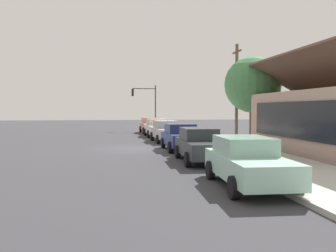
{
  "coord_description": "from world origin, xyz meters",
  "views": [
    {
      "loc": [
        23.44,
        -1.44,
        2.52
      ],
      "look_at": [
        -0.74,
        2.25,
        1.38
      ],
      "focal_mm": 40.0,
      "sensor_mm": 36.0,
      "label": 1
    }
  ],
  "objects_px": {
    "shade_tree": "(253,85)",
    "utility_pole_wooden": "(237,90)",
    "car_ivory": "(157,128)",
    "car_navy": "(181,137)",
    "traffic_light_main": "(146,100)",
    "fire_hydrant_red": "(171,130)",
    "car_coral": "(151,125)",
    "car_seafoam": "(247,162)",
    "car_silver": "(166,131)",
    "car_charcoal": "(200,145)"
  },
  "relations": [
    {
      "from": "car_seafoam",
      "to": "traffic_light_main",
      "type": "distance_m",
      "value": 31.32
    },
    {
      "from": "car_coral",
      "to": "car_navy",
      "type": "bearing_deg",
      "value": -1.68
    },
    {
      "from": "car_navy",
      "to": "traffic_light_main",
      "type": "bearing_deg",
      "value": 179.67
    },
    {
      "from": "car_navy",
      "to": "car_charcoal",
      "type": "bearing_deg",
      "value": -1.4
    },
    {
      "from": "car_charcoal",
      "to": "shade_tree",
      "type": "xyz_separation_m",
      "value": [
        -9.18,
        6.18,
        3.46
      ]
    },
    {
      "from": "car_coral",
      "to": "car_navy",
      "type": "height_order",
      "value": "same"
    },
    {
      "from": "fire_hydrant_red",
      "to": "utility_pole_wooden",
      "type": "bearing_deg",
      "value": 28.16
    },
    {
      "from": "utility_pole_wooden",
      "to": "car_coral",
      "type": "bearing_deg",
      "value": -152.1
    },
    {
      "from": "car_seafoam",
      "to": "fire_hydrant_red",
      "type": "height_order",
      "value": "car_seafoam"
    },
    {
      "from": "shade_tree",
      "to": "utility_pole_wooden",
      "type": "height_order",
      "value": "utility_pole_wooden"
    },
    {
      "from": "traffic_light_main",
      "to": "fire_hydrant_red",
      "type": "relative_size",
      "value": 7.32
    },
    {
      "from": "car_seafoam",
      "to": "fire_hydrant_red",
      "type": "bearing_deg",
      "value": 179.38
    },
    {
      "from": "shade_tree",
      "to": "car_coral",
      "type": "bearing_deg",
      "value": -152.39
    },
    {
      "from": "car_seafoam",
      "to": "utility_pole_wooden",
      "type": "relative_size",
      "value": 0.65
    },
    {
      "from": "car_silver",
      "to": "fire_hydrant_red",
      "type": "relative_size",
      "value": 6.71
    },
    {
      "from": "car_silver",
      "to": "car_charcoal",
      "type": "height_order",
      "value": "same"
    },
    {
      "from": "car_silver",
      "to": "car_navy",
      "type": "xyz_separation_m",
      "value": [
        5.76,
        0.06,
        -0.0
      ]
    },
    {
      "from": "shade_tree",
      "to": "car_charcoal",
      "type": "bearing_deg",
      "value": -33.96
    },
    {
      "from": "car_seafoam",
      "to": "shade_tree",
      "type": "height_order",
      "value": "shade_tree"
    },
    {
      "from": "car_ivory",
      "to": "car_navy",
      "type": "distance_m",
      "value": 11.08
    },
    {
      "from": "car_charcoal",
      "to": "traffic_light_main",
      "type": "distance_m",
      "value": 25.56
    },
    {
      "from": "car_navy",
      "to": "car_charcoal",
      "type": "xyz_separation_m",
      "value": [
        5.05,
        -0.04,
        0.0
      ]
    },
    {
      "from": "car_charcoal",
      "to": "shade_tree",
      "type": "bearing_deg",
      "value": 147.62
    },
    {
      "from": "shade_tree",
      "to": "fire_hydrant_red",
      "type": "relative_size",
      "value": 8.97
    },
    {
      "from": "car_navy",
      "to": "traffic_light_main",
      "type": "relative_size",
      "value": 0.84
    },
    {
      "from": "car_ivory",
      "to": "traffic_light_main",
      "type": "xyz_separation_m",
      "value": [
        -9.29,
        -0.09,
        2.68
      ]
    },
    {
      "from": "car_coral",
      "to": "traffic_light_main",
      "type": "bearing_deg",
      "value": 178.98
    },
    {
      "from": "car_seafoam",
      "to": "fire_hydrant_red",
      "type": "relative_size",
      "value": 6.85
    },
    {
      "from": "car_ivory",
      "to": "car_seafoam",
      "type": "relative_size",
      "value": 0.96
    },
    {
      "from": "car_coral",
      "to": "car_navy",
      "type": "xyz_separation_m",
      "value": [
        16.16,
        0.14,
        -0.0
      ]
    },
    {
      "from": "car_seafoam",
      "to": "car_ivory",
      "type": "bearing_deg",
      "value": -176.8
    },
    {
      "from": "traffic_light_main",
      "to": "utility_pole_wooden",
      "type": "xyz_separation_m",
      "value": [
        14.74,
        5.66,
        0.44
      ]
    },
    {
      "from": "car_charcoal",
      "to": "shade_tree",
      "type": "relative_size",
      "value": 0.75
    },
    {
      "from": "car_ivory",
      "to": "traffic_light_main",
      "type": "bearing_deg",
      "value": 179.92
    },
    {
      "from": "car_coral",
      "to": "car_charcoal",
      "type": "bearing_deg",
      "value": -1.9
    },
    {
      "from": "car_charcoal",
      "to": "car_seafoam",
      "type": "bearing_deg",
      "value": 3.16
    },
    {
      "from": "shade_tree",
      "to": "utility_pole_wooden",
      "type": "bearing_deg",
      "value": -154.43
    },
    {
      "from": "car_silver",
      "to": "fire_hydrant_red",
      "type": "xyz_separation_m",
      "value": [
        -7.34,
        1.49,
        -0.32
      ]
    },
    {
      "from": "car_charcoal",
      "to": "utility_pole_wooden",
      "type": "height_order",
      "value": "utility_pole_wooden"
    },
    {
      "from": "car_coral",
      "to": "car_ivory",
      "type": "relative_size",
      "value": 0.96
    },
    {
      "from": "utility_pole_wooden",
      "to": "car_silver",
      "type": "bearing_deg",
      "value": -91.39
    },
    {
      "from": "shade_tree",
      "to": "fire_hydrant_red",
      "type": "distance_m",
      "value": 10.81
    },
    {
      "from": "car_coral",
      "to": "car_seafoam",
      "type": "height_order",
      "value": "same"
    },
    {
      "from": "car_silver",
      "to": "utility_pole_wooden",
      "type": "xyz_separation_m",
      "value": [
        0.13,
        5.49,
        3.11
      ]
    },
    {
      "from": "car_navy",
      "to": "car_ivory",
      "type": "bearing_deg",
      "value": 179.75
    },
    {
      "from": "car_ivory",
      "to": "utility_pole_wooden",
      "type": "height_order",
      "value": "utility_pole_wooden"
    },
    {
      "from": "car_ivory",
      "to": "car_charcoal",
      "type": "distance_m",
      "value": 16.13
    },
    {
      "from": "car_coral",
      "to": "car_ivory",
      "type": "bearing_deg",
      "value": -2.16
    },
    {
      "from": "car_coral",
      "to": "car_charcoal",
      "type": "relative_size",
      "value": 0.94
    },
    {
      "from": "car_coral",
      "to": "traffic_light_main",
      "type": "height_order",
      "value": "traffic_light_main"
    }
  ]
}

